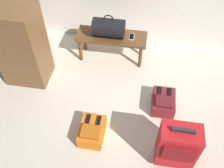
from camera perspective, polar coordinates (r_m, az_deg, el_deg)
ground_plane at (r=3.18m, az=2.62°, el=-7.93°), size 6.60×6.60×0.00m
bench at (r=3.67m, az=-0.13°, el=10.07°), size 1.00×0.36×0.41m
duffel_bag_black at (r=3.56m, az=-0.77°, el=12.57°), size 0.44×0.26×0.34m
cell_phone at (r=3.62m, az=4.46°, el=10.60°), size 0.07×0.14×0.01m
suitcase_upright_red at (r=2.71m, az=14.53°, el=-13.32°), size 0.40×0.26×0.64m
backpack_orange at (r=2.98m, az=-4.53°, el=-10.56°), size 0.28×0.38×0.21m
backpack_maroon at (r=3.27m, az=11.51°, el=-4.00°), size 0.28×0.38×0.21m
side_cabinet at (r=3.44m, az=-19.79°, el=8.01°), size 0.56×0.44×1.10m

